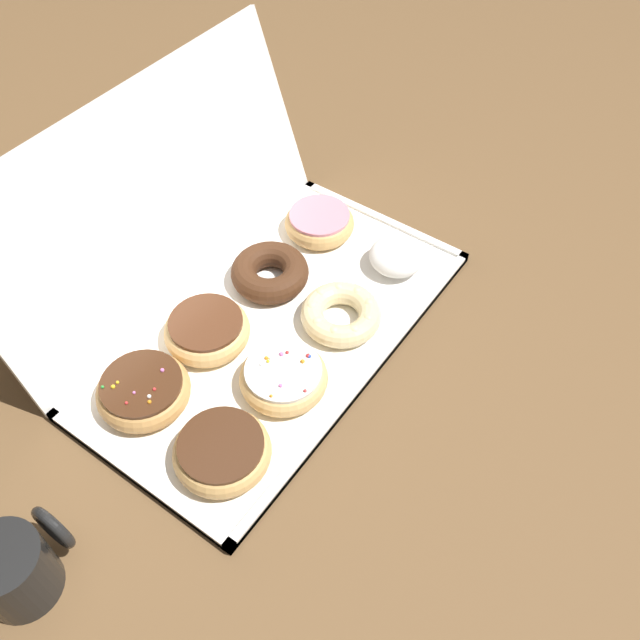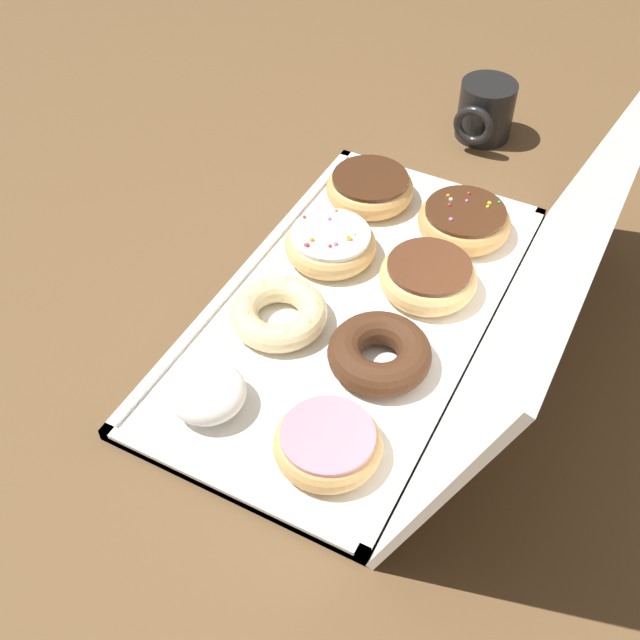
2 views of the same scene
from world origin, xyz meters
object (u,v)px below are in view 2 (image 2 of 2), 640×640
object	(u,v)px
chocolate_cake_ring_donut_6	(379,353)
chocolate_frosted_donut_0	(370,188)
coffee_mug	(485,110)
sprinkle_donut_4	(464,221)
donut_box	(352,311)
cruller_donut_2	(278,313)
pink_frosted_donut_7	(328,443)
powdered_filled_donut_3	(207,392)
chocolate_frosted_donut_5	(428,277)
sprinkle_donut_1	(330,244)

from	to	relation	value
chocolate_cake_ring_donut_6	chocolate_frosted_donut_0	bearing A→B (deg)	-152.90
coffee_mug	sprinkle_donut_4	bearing A→B (deg)	13.65
donut_box	cruller_donut_2	distance (m)	0.09
donut_box	sprinkle_donut_4	bearing A→B (deg)	160.76
sprinkle_donut_4	coffee_mug	xyz separation A→B (m)	(-0.24, -0.06, 0.02)
chocolate_frosted_donut_0	pink_frosted_donut_7	world-z (taller)	chocolate_frosted_donut_0
chocolate_cake_ring_donut_6	coffee_mug	bearing A→B (deg)	-173.57
coffee_mug	powdered_filled_donut_3	bearing A→B (deg)	-7.16
cruller_donut_2	powdered_filled_donut_3	bearing A→B (deg)	-2.53
pink_frosted_donut_7	cruller_donut_2	bearing A→B (deg)	-135.45
coffee_mug	pink_frosted_donut_7	bearing A→B (deg)	5.44
sprinkle_donut_4	cruller_donut_2	bearing A→B (deg)	-27.57
donut_box	coffee_mug	world-z (taller)	coffee_mug
powdered_filled_donut_3	chocolate_frosted_donut_5	xyz separation A→B (m)	(-0.27, 0.14, -0.00)
cruller_donut_2	chocolate_frosted_donut_0	bearing A→B (deg)	-178.66
powdered_filled_donut_3	coffee_mug	xyz separation A→B (m)	(-0.63, 0.08, 0.01)
powdered_filled_donut_3	sprinkle_donut_4	distance (m)	0.41
chocolate_cake_ring_donut_6	coffee_mug	distance (m)	0.50
pink_frosted_donut_7	sprinkle_donut_4	bearing A→B (deg)	-179.80
chocolate_frosted_donut_0	cruller_donut_2	xyz separation A→B (m)	(0.26, 0.01, -0.00)
powdered_filled_donut_3	chocolate_cake_ring_donut_6	world-z (taller)	powdered_filled_donut_3
chocolate_frosted_donut_0	sprinkle_donut_1	distance (m)	0.13
cruller_donut_2	chocolate_frosted_donut_5	size ratio (longest dim) A/B	0.96
cruller_donut_2	sprinkle_donut_1	bearing A→B (deg)	-179.70
pink_frosted_donut_7	coffee_mug	distance (m)	0.63
donut_box	chocolate_frosted_donut_5	xyz separation A→B (m)	(-0.07, 0.07, 0.03)
sprinkle_donut_4	chocolate_frosted_donut_5	size ratio (longest dim) A/B	1.02
donut_box	powdered_filled_donut_3	bearing A→B (deg)	-19.64
sprinkle_donut_4	sprinkle_donut_1	bearing A→B (deg)	-47.88
chocolate_cake_ring_donut_6	cruller_donut_2	bearing A→B (deg)	-91.96
chocolate_cake_ring_donut_6	coffee_mug	size ratio (longest dim) A/B	1.11
sprinkle_donut_4	coffee_mug	size ratio (longest dim) A/B	1.17
donut_box	pink_frosted_donut_7	xyz separation A→B (m)	(0.20, 0.07, 0.02)
donut_box	chocolate_frosted_donut_5	bearing A→B (deg)	137.19
pink_frosted_donut_7	powdered_filled_donut_3	bearing A→B (deg)	-88.74
cruller_donut_2	coffee_mug	bearing A→B (deg)	171.55
sprinkle_donut_1	sprinkle_donut_4	bearing A→B (deg)	132.12
chocolate_frosted_donut_5	coffee_mug	bearing A→B (deg)	-170.97
chocolate_cake_ring_donut_6	coffee_mug	world-z (taller)	coffee_mug
sprinkle_donut_1	coffee_mug	bearing A→B (deg)	168.42
donut_box	powdered_filled_donut_3	size ratio (longest dim) A/B	6.89
sprinkle_donut_4	coffee_mug	bearing A→B (deg)	-166.35
cruller_donut_2	chocolate_frosted_donut_5	xyz separation A→B (m)	(-0.13, 0.13, 0.00)
donut_box	sprinkle_donut_1	world-z (taller)	sprinkle_donut_1
sprinkle_donut_1	powdered_filled_donut_3	size ratio (longest dim) A/B	1.41
donut_box	chocolate_frosted_donut_0	xyz separation A→B (m)	(-0.20, -0.07, 0.02)
sprinkle_donut_1	chocolate_cake_ring_donut_6	bearing A→B (deg)	43.50
chocolate_frosted_donut_0	sprinkle_donut_4	size ratio (longest dim) A/B	0.99
powdered_filled_donut_3	chocolate_frosted_donut_5	bearing A→B (deg)	153.14
sprinkle_donut_4	chocolate_frosted_donut_5	bearing A→B (deg)	-0.51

